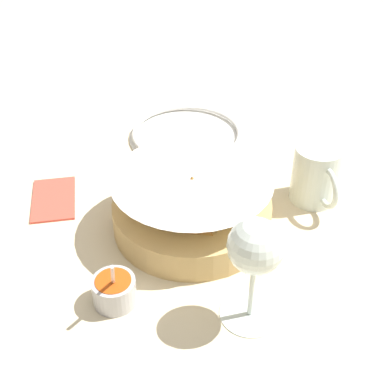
{
  "coord_description": "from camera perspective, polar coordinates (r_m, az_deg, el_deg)",
  "views": [
    {
      "loc": [
        0.63,
        -0.16,
        0.56
      ],
      "look_at": [
        0.0,
        -0.01,
        0.07
      ],
      "focal_mm": 50.0,
      "sensor_mm": 36.0,
      "label": 1
    }
  ],
  "objects": [
    {
      "name": "ground_plane",
      "position": [
        0.86,
        0.33,
        -3.59
      ],
      "size": [
        4.0,
        4.0,
        0.0
      ],
      "primitive_type": "plane",
      "color": "beige"
    },
    {
      "name": "beer_mug",
      "position": [
        0.91,
        13.07,
        1.65
      ],
      "size": [
        0.12,
        0.08,
        0.1
      ],
      "color": "silver",
      "rests_on": "ground_plane"
    },
    {
      "name": "sauce_cup",
      "position": [
        0.74,
        -8.3,
        -10.29
      ],
      "size": [
        0.06,
        0.06,
        0.1
      ],
      "color": "#B7B7BC",
      "rests_on": "ground_plane"
    },
    {
      "name": "napkin",
      "position": [
        0.94,
        -14.56,
        -0.64
      ],
      "size": [
        0.12,
        0.08,
        0.01
      ],
      "color": "#DB4C3D",
      "rests_on": "ground_plane"
    },
    {
      "name": "food_basket",
      "position": [
        0.83,
        0.05,
        -1.48
      ],
      "size": [
        0.25,
        0.25,
        0.1
      ],
      "color": "tan",
      "rests_on": "ground_plane"
    },
    {
      "name": "side_plate",
      "position": [
        1.08,
        -0.6,
        6.19
      ],
      "size": [
        0.23,
        0.23,
        0.01
      ],
      "color": "white",
      "rests_on": "ground_plane"
    },
    {
      "name": "wine_glass",
      "position": [
        0.65,
        6.79,
        -6.22
      ],
      "size": [
        0.08,
        0.08,
        0.16
      ],
      "color": "silver",
      "rests_on": "ground_plane"
    }
  ]
}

